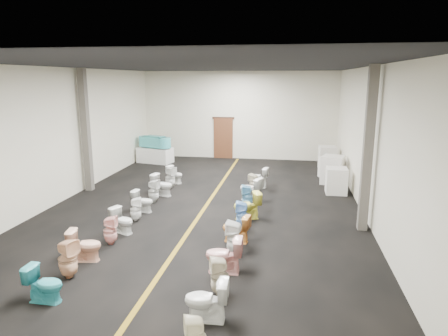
{
  "coord_description": "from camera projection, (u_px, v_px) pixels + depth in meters",
  "views": [
    {
      "loc": [
        2.68,
        -12.55,
        4.14
      ],
      "look_at": [
        0.41,
        1.0,
        1.04
      ],
      "focal_mm": 32.0,
      "sensor_mm": 36.0,
      "label": 1
    }
  ],
  "objects": [
    {
      "name": "appliance_crate_d",
      "position": [
        327.0,
        158.0,
        18.48
      ],
      "size": [
        0.79,
        0.79,
        1.07
      ],
      "primitive_type": "cube",
      "rotation": [
        0.0,
        0.0,
        0.05
      ],
      "color": "silver",
      "rests_on": "floor"
    },
    {
      "name": "bathtub",
      "position": [
        155.0,
        141.0,
        19.81
      ],
      "size": [
        1.78,
        1.09,
        0.55
      ],
      "rotation": [
        0.0,
        0.0,
        -0.37
      ],
      "color": "#42B8BE",
      "rests_on": "display_table"
    },
    {
      "name": "display_table",
      "position": [
        155.0,
        155.0,
        19.96
      ],
      "size": [
        1.82,
        1.17,
        0.75
      ],
      "primitive_type": "cube",
      "rotation": [
        0.0,
        0.0,
        -0.21
      ],
      "color": "white",
      "rests_on": "floor"
    },
    {
      "name": "toilet_left_5",
      "position": [
        136.0,
        209.0,
        11.78
      ],
      "size": [
        0.41,
        0.4,
        0.71
      ],
      "primitive_type": "imported",
      "rotation": [
        0.0,
        0.0,
        1.86
      ],
      "color": "white",
      "rests_on": "floor"
    },
    {
      "name": "toilet_right_2",
      "position": [
        220.0,
        276.0,
        7.73
      ],
      "size": [
        0.46,
        0.45,
        0.78
      ],
      "primitive_type": "imported",
      "rotation": [
        0.0,
        0.0,
        -1.23
      ],
      "color": "beige",
      "rests_on": "floor"
    },
    {
      "name": "toilet_left_7",
      "position": [
        154.0,
        191.0,
        13.52
      ],
      "size": [
        0.41,
        0.4,
        0.8
      ],
      "primitive_type": "imported",
      "rotation": [
        0.0,
        0.0,
        1.45
      ],
      "color": "silver",
      "rests_on": "floor"
    },
    {
      "name": "toilet_right_6",
      "position": [
        242.0,
        215.0,
        11.15
      ],
      "size": [
        0.39,
        0.38,
        0.8
      ],
      "primitive_type": "imported",
      "rotation": [
        0.0,
        0.0,
        -1.52
      ],
      "color": "#77ADEA",
      "rests_on": "floor"
    },
    {
      "name": "toilet_left_1",
      "position": [
        68.0,
        259.0,
        8.39
      ],
      "size": [
        0.5,
        0.5,
        0.86
      ],
      "primitive_type": "imported",
      "rotation": [
        0.0,
        0.0,
        1.24
      ],
      "color": "#F3BB91",
      "rests_on": "floor"
    },
    {
      "name": "column_right",
      "position": [
        368.0,
        150.0,
        10.71
      ],
      "size": [
        0.25,
        0.25,
        4.5
      ],
      "primitive_type": "cube",
      "color": "#59544C",
      "rests_on": "floor"
    },
    {
      "name": "toilet_left_8",
      "position": [
        162.0,
        185.0,
        14.33
      ],
      "size": [
        0.84,
        0.59,
        0.79
      ],
      "primitive_type": "imported",
      "rotation": [
        0.0,
        0.0,
        1.36
      ],
      "color": "silver",
      "rests_on": "floor"
    },
    {
      "name": "toilet_left_0",
      "position": [
        45.0,
        284.0,
        7.5
      ],
      "size": [
        0.71,
        0.41,
        0.72
      ],
      "primitive_type": "imported",
      "rotation": [
        0.0,
        0.0,
        1.56
      ],
      "color": "teal",
      "rests_on": "floor"
    },
    {
      "name": "toilet_left_9",
      "position": [
        170.0,
        178.0,
        15.28
      ],
      "size": [
        0.51,
        0.5,
        0.84
      ],
      "primitive_type": "imported",
      "rotation": [
        0.0,
        0.0,
        1.15
      ],
      "color": "silver",
      "rests_on": "floor"
    },
    {
      "name": "aisle_stripe",
      "position": [
        207.0,
        204.0,
        13.41
      ],
      "size": [
        0.12,
        15.6,
        0.01
      ],
      "primitive_type": "cube",
      "color": "#886613",
      "rests_on": "floor"
    },
    {
      "name": "toilet_right_8",
      "position": [
        247.0,
        197.0,
        12.91
      ],
      "size": [
        0.41,
        0.4,
        0.78
      ],
      "primitive_type": "imported",
      "rotation": [
        0.0,
        0.0,
        -1.42
      ],
      "color": "#6BB1D9",
      "rests_on": "floor"
    },
    {
      "name": "toilet_right_3",
      "position": [
        224.0,
        255.0,
        8.61
      ],
      "size": [
        0.81,
        0.48,
        0.81
      ],
      "primitive_type": "imported",
      "rotation": [
        0.0,
        0.0,
        -1.54
      ],
      "color": "#F2AAA5",
      "rests_on": "floor"
    },
    {
      "name": "toilet_left_2",
      "position": [
        85.0,
        245.0,
        9.19
      ],
      "size": [
        0.81,
        0.55,
        0.76
      ],
      "primitive_type": "imported",
      "rotation": [
        0.0,
        0.0,
        1.75
      ],
      "color": "#F5B897",
      "rests_on": "floor"
    },
    {
      "name": "wall_front",
      "position": [
        80.0,
        226.0,
        5.22
      ],
      "size": [
        10.0,
        0.0,
        10.0
      ],
      "primitive_type": "plane",
      "rotation": [
        -1.57,
        0.0,
        0.0
      ],
      "color": "beige",
      "rests_on": "ground"
    },
    {
      "name": "toilet_right_1",
      "position": [
        206.0,
        300.0,
        6.9
      ],
      "size": [
        0.78,
        0.47,
        0.78
      ],
      "primitive_type": "imported",
      "rotation": [
        0.0,
        0.0,
        -1.53
      ],
      "color": "white",
      "rests_on": "floor"
    },
    {
      "name": "appliance_crate_b",
      "position": [
        333.0,
        170.0,
        15.93
      ],
      "size": [
        1.03,
        1.03,
        1.13
      ],
      "primitive_type": "cube",
      "rotation": [
        0.0,
        0.0,
        -0.31
      ],
      "color": "white",
      "rests_on": "floor"
    },
    {
      "name": "wall_right",
      "position": [
        368.0,
        142.0,
        12.11
      ],
      "size": [
        0.0,
        16.0,
        16.0
      ],
      "primitive_type": "plane",
      "rotation": [
        1.57,
        0.0,
        -1.57
      ],
      "color": "beige",
      "rests_on": "ground"
    },
    {
      "name": "column_left",
      "position": [
        86.0,
        131.0,
        14.65
      ],
      "size": [
        0.25,
        0.25,
        4.5
      ],
      "primitive_type": "cube",
      "color": "#59544C",
      "rests_on": "floor"
    },
    {
      "name": "ceiling",
      "position": [
        206.0,
        66.0,
        12.42
      ],
      "size": [
        16.0,
        16.0,
        0.0
      ],
      "primitive_type": "plane",
      "rotation": [
        3.14,
        0.0,
        0.0
      ],
      "color": "black",
      "rests_on": "ground"
    },
    {
      "name": "toilet_left_6",
      "position": [
        143.0,
        201.0,
        12.59
      ],
      "size": [
        0.72,
        0.47,
        0.69
      ],
      "primitive_type": "imported",
      "rotation": [
        0.0,
        0.0,
        1.44
      ],
      "color": "silver",
      "rests_on": "floor"
    },
    {
      "name": "appliance_crate_a",
      "position": [
        336.0,
        181.0,
        14.58
      ],
      "size": [
        0.74,
        0.74,
        0.95
      ],
      "primitive_type": "cube",
      "rotation": [
        0.0,
        0.0,
        -0.0
      ],
      "color": "white",
      "rests_on": "floor"
    },
    {
      "name": "wall_back",
      "position": [
        239.0,
        116.0,
        20.61
      ],
      "size": [
        10.0,
        0.0,
        10.0
      ],
      "primitive_type": "plane",
      "rotation": [
        1.57,
        0.0,
        0.0
      ],
      "color": "beige",
      "rests_on": "ground"
    },
    {
      "name": "door_frame",
      "position": [
        223.0,
        118.0,
        20.72
      ],
      "size": [
        1.15,
        0.08,
        0.1
      ],
      "primitive_type": "cube",
      "color": "#331C11",
      "rests_on": "back_door"
    },
    {
      "name": "toilet_left_4",
      "position": [
        122.0,
        220.0,
        10.87
      ],
      "size": [
        0.78,
        0.63,
        0.7
      ],
      "primitive_type": "imported",
      "rotation": [
        0.0,
        0.0,
        1.17
      ],
      "color": "white",
      "rests_on": "floor"
    },
    {
      "name": "toilet_right_11",
      "position": [
        258.0,
        177.0,
        15.41
      ],
      "size": [
        0.85,
        0.58,
        0.8
      ],
      "primitive_type": "imported",
      "rotation": [
        0.0,
        0.0,
        -1.75
      ],
      "color": "white",
      "rests_on": "floor"
    },
    {
      "name": "toilet_left_10",
      "position": [
        175.0,
        175.0,
        16.07
      ],
      "size": [
        0.77,
        0.61,
        0.69
      ],
      "primitive_type": "imported",
      "rotation": [
        0.0,
        0.0,
        1.19
      ],
      "color": "white",
      "rests_on": "floor"
    },
    {
      "name": "toilet_left_3",
      "position": [
        110.0,
        230.0,
        10.11
      ],
      "size": [
        0.39,
        0.38,
        0.74
      ],
      "primitive_type": "imported",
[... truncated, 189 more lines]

